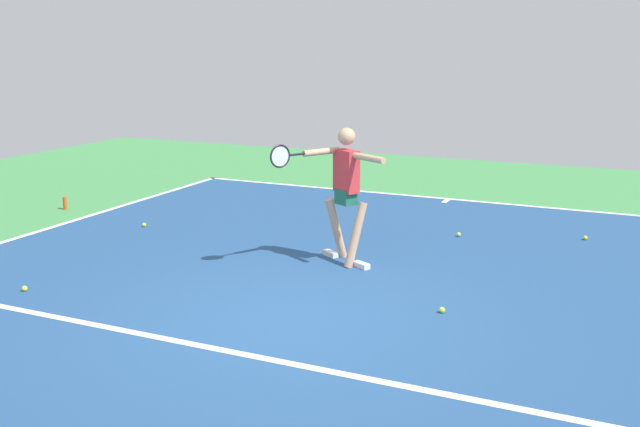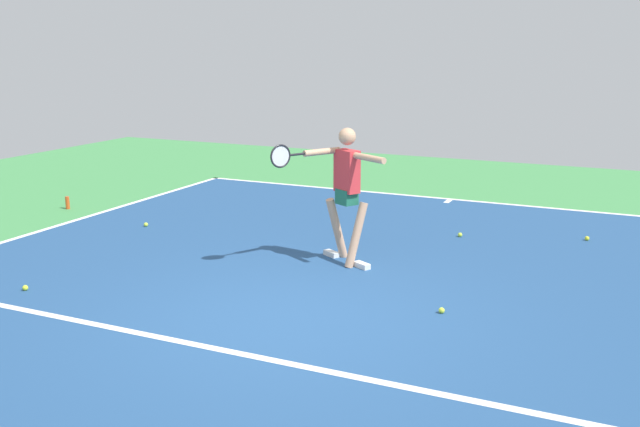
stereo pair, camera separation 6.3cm
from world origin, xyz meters
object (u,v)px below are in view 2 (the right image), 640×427
tennis_ball_near_service_line (460,235)px  water_bottle (68,203)px  tennis_player (345,186)px  tennis_ball_centre_court (587,238)px  tennis_ball_near_player (442,310)px  tennis_ball_by_baseline (146,225)px  tennis_ball_by_sideline (25,288)px

tennis_ball_near_service_line → water_bottle: (6.69, 1.02, 0.08)m
tennis_player → tennis_ball_centre_court: tennis_player is taller
tennis_ball_near_player → water_bottle: water_bottle is taller
tennis_ball_centre_court → water_bottle: bearing=10.7°
water_bottle → tennis_ball_near_player: bearing=163.4°
tennis_ball_by_baseline → tennis_ball_by_sideline: size_ratio=1.00×
tennis_ball_centre_court → tennis_ball_near_player: bearing=73.2°
tennis_ball_by_baseline → water_bottle: size_ratio=0.30×
tennis_ball_near_service_line → tennis_ball_by_baseline: bearing=17.5°
tennis_ball_near_player → tennis_ball_by_baseline: bearing=-18.2°
tennis_ball_by_sideline → tennis_ball_near_player: 4.82m
tennis_ball_by_baseline → tennis_ball_centre_court: size_ratio=1.00×
tennis_ball_by_sideline → tennis_ball_centre_court: (-5.77, -5.10, 0.00)m
tennis_ball_near_service_line → tennis_ball_near_player: size_ratio=1.00×
tennis_ball_by_sideline → tennis_ball_centre_court: 7.70m
tennis_ball_by_sideline → tennis_ball_near_player: (-4.63, -1.33, 0.00)m
tennis_ball_near_service_line → water_bottle: water_bottle is taller
tennis_player → tennis_ball_near_player: bearing=171.9°
tennis_ball_near_service_line → tennis_ball_centre_court: bearing=-161.7°
tennis_ball_near_player → tennis_ball_centre_court: same height
tennis_ball_by_sideline → water_bottle: (2.66, -3.50, 0.08)m
tennis_ball_by_baseline → water_bottle: bearing=-12.3°
tennis_ball_centre_court → tennis_ball_by_sideline: bearing=41.5°
tennis_ball_by_baseline → tennis_ball_near_service_line: bearing=-162.5°
tennis_player → tennis_ball_near_service_line: tennis_player is taller
tennis_player → tennis_ball_by_sideline: (2.96, 2.60, -1.00)m
tennis_ball_near_service_line → tennis_player: bearing=61.1°
tennis_player → tennis_ball_by_baseline: bearing=21.9°
tennis_player → tennis_ball_near_service_line: (-1.06, -1.92, -1.00)m
tennis_ball_near_service_line → tennis_ball_by_sideline: same height
water_bottle → tennis_ball_centre_court: bearing=-169.3°
tennis_ball_near_service_line → tennis_ball_centre_court: same height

